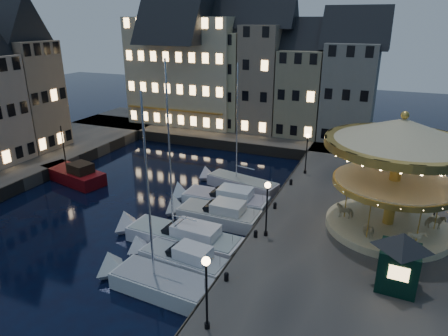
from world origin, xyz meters
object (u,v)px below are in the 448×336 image
at_px(motorboat_c, 179,237).
at_px(bollard_b, 256,233).
at_px(bollard_d, 291,182).
at_px(carousel, 399,154).
at_px(motorboat_e, 222,199).
at_px(bollard_c, 275,205).
at_px(motorboat_b, 179,260).
at_px(bollard_a, 226,276).
at_px(ticket_kiosk, 401,251).
at_px(streetlamp_b, 267,201).
at_px(streetlamp_d, 439,189).
at_px(motorboat_f, 237,183).
at_px(streetlamp_c, 307,148).
at_px(red_fishing_boat, 74,175).
at_px(motorboat_d, 215,214).
at_px(motorboat_a, 156,282).
at_px(streetlamp_a, 206,283).

bearing_deg(motorboat_c, bollard_b, 11.42).
distance_m(bollard_d, carousel, 11.75).
bearing_deg(motorboat_e, bollard_c, -12.93).
bearing_deg(motorboat_b, motorboat_c, 118.22).
height_order(bollard_a, ticket_kiosk, ticket_kiosk).
xyz_separation_m(bollard_c, bollard_d, (0.00, 5.50, 0.00)).
height_order(streetlamp_b, bollard_b, streetlamp_b).
bearing_deg(streetlamp_d, motorboat_f, 169.78).
relative_size(carousel, ticket_kiosk, 2.52).
bearing_deg(bollard_b, bollard_d, 90.00).
bearing_deg(bollard_d, bollard_b, -90.00).
distance_m(bollard_c, carousel, 10.30).
distance_m(streetlamp_c, carousel, 12.60).
bearing_deg(bollard_b, streetlamp_b, 39.81).
bearing_deg(bollard_b, ticket_kiosk, -13.54).
height_order(bollard_a, bollard_c, same).
height_order(streetlamp_b, bollard_a, streetlamp_b).
xyz_separation_m(bollard_a, red_fishing_boat, (-21.83, 11.17, -0.90)).
xyz_separation_m(motorboat_b, motorboat_d, (-0.50, 7.09, 0.00)).
distance_m(motorboat_b, motorboat_d, 7.11).
xyz_separation_m(streetlamp_b, streetlamp_d, (11.30, 7.00, 0.00)).
xyz_separation_m(streetlamp_b, bollard_d, (-0.60, 10.00, -2.41)).
bearing_deg(motorboat_c, motorboat_a, -77.10).
distance_m(streetlamp_d, motorboat_e, 17.57).
bearing_deg(motorboat_b, bollard_d, 73.65).
relative_size(motorboat_f, carousel, 1.09).
bearing_deg(bollard_d, streetlamp_d, -14.15).
relative_size(bollard_b, red_fishing_boat, 0.07).
relative_size(streetlamp_b, bollard_c, 7.32).
bearing_deg(streetlamp_b, motorboat_a, -125.84).
relative_size(bollard_a, bollard_b, 1.00).
bearing_deg(motorboat_f, bollard_a, -71.37).
relative_size(streetlamp_d, bollard_c, 7.32).
height_order(red_fishing_boat, carousel, carousel).
bearing_deg(motorboat_e, red_fishing_boat, -178.11).
height_order(streetlamp_a, motorboat_f, motorboat_f).
xyz_separation_m(bollard_c, ticket_kiosk, (9.31, -7.24, 2.10)).
xyz_separation_m(bollard_a, motorboat_c, (-5.62, 4.37, -0.92)).
height_order(bollard_c, motorboat_c, motorboat_c).
relative_size(streetlamp_b, motorboat_c, 0.32).
bearing_deg(streetlamp_a, motorboat_b, 130.01).
xyz_separation_m(bollard_a, motorboat_f, (-5.44, 16.12, -1.07)).
xyz_separation_m(bollard_c, motorboat_b, (-4.19, -8.79, -0.96)).
distance_m(motorboat_a, motorboat_f, 17.09).
relative_size(streetlamp_d, ticket_kiosk, 1.03).
distance_m(streetlamp_a, motorboat_d, 14.26).
height_order(motorboat_b, motorboat_c, motorboat_c).
height_order(motorboat_e, red_fishing_boat, red_fishing_boat).
xyz_separation_m(motorboat_b, carousel, (12.86, 8.65, 6.54)).
distance_m(streetlamp_a, ticket_kiosk, 11.34).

